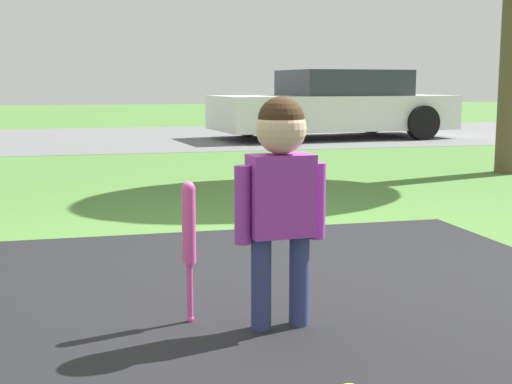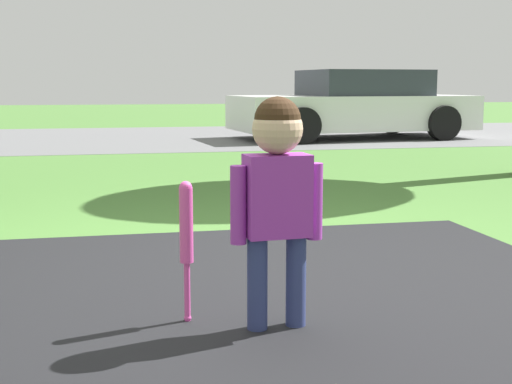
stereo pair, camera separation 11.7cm
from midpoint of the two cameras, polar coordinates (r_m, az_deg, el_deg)
ground_plane at (r=3.84m, az=-2.72°, el=-6.18°), size 60.00×60.00×0.00m
street_strip at (r=13.16m, az=-11.00°, el=4.28°), size 40.00×6.00×0.01m
child at (r=2.81m, az=0.81°, el=0.96°), size 0.38×0.20×0.94m
baseball_bat at (r=2.93m, az=-6.53°, el=-3.19°), size 0.06×0.06×0.59m
parked_car at (r=12.98m, az=6.02°, el=6.87°), size 4.36×2.33×1.21m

